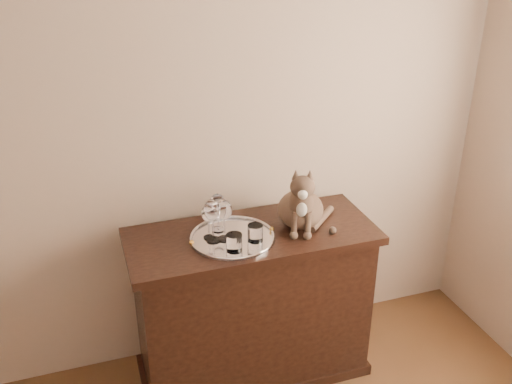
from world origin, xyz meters
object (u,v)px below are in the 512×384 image
wine_glass_d (224,220)px  cat (301,193)px  tumbler_a (255,233)px  tumbler_b (234,243)px  wine_glass_a (209,222)px  wine_glass_b (218,212)px  sideboard (252,305)px  tray (233,238)px  wine_glass_c (213,220)px

wine_glass_d → cat: (0.39, 0.03, 0.06)m
tumbler_a → tumbler_b: (-0.12, -0.05, 0.00)m
tumbler_b → wine_glass_d: bearing=97.2°
wine_glass_a → wine_glass_b: wine_glass_b is taller
wine_glass_d → sideboard: bearing=11.9°
sideboard → tray: 0.44m
sideboard → tumbler_a: 0.48m
cat → wine_glass_d: bearing=-154.4°
wine_glass_d → tumbler_b: 0.13m
wine_glass_c → cat: cat is taller
wine_glass_a → wine_glass_b: size_ratio=0.88×
wine_glass_c → tumbler_a: bearing=-19.2°
wine_glass_b → cat: cat is taller
wine_glass_a → wine_glass_b: bearing=44.1°
cat → wine_glass_a: bearing=-159.4°
sideboard → wine_glass_a: bearing=178.5°
wine_glass_b → wine_glass_c: wine_glass_c is taller
wine_glass_a → wine_glass_b: 0.08m
tumbler_b → cat: cat is taller
wine_glass_b → tumbler_a: bearing=-48.3°
tumbler_a → tumbler_b: bearing=-155.5°
wine_glass_d → tumbler_a: bearing=-24.1°
tray → wine_glass_c: size_ratio=1.91×
tumbler_a → tumbler_b: tumbler_b is taller
wine_glass_b → tumbler_b: wine_glass_b is taller
wine_glass_b → cat: bearing=-9.1°
tray → tumbler_b: tumbler_b is taller
tumbler_a → wine_glass_a: bearing=154.4°
tray → cat: bearing=4.9°
tray → wine_glass_c: (-0.09, 0.01, 0.11)m
wine_glass_c → tumbler_b: wine_glass_c is taller
wine_glass_c → wine_glass_a: bearing=112.3°
wine_glass_d → cat: size_ratio=0.59×
wine_glass_d → tumbler_a: 0.16m
tumbler_a → wine_glass_c: bearing=160.8°
wine_glass_d → cat: bearing=4.5°
tray → wine_glass_c: 0.14m
wine_glass_b → wine_glass_d: bearing=-87.0°
wine_glass_a → tumbler_b: wine_glass_a is taller
wine_glass_d → tumbler_b: (0.01, -0.11, -0.06)m
sideboard → cat: 0.65m
wine_glass_b → cat: 0.41m
wine_glass_b → tray: bearing=-64.8°
wine_glass_c → tumbler_a: size_ratio=2.59×
tray → wine_glass_a: bearing=161.2°
tumbler_b → cat: size_ratio=0.24×
sideboard → wine_glass_a: size_ratio=7.12×
tray → cat: size_ratio=1.17×
wine_glass_a → cat: cat is taller
wine_glass_a → tumbler_a: (0.20, -0.09, -0.04)m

